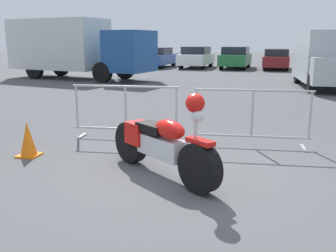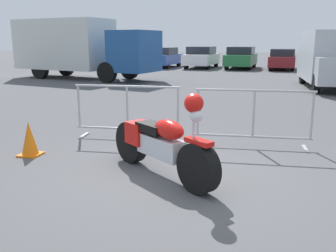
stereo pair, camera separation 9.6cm
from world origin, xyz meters
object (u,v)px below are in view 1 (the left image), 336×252
box_truck (73,46)px  parked_car_blue (159,57)px  crowd_barrier_near (126,112)px  parked_car_white (196,57)px  pedestrian (304,58)px  parked_car_silver (123,57)px  parked_car_green (236,58)px  crowd_barrier_far (252,117)px  traffic_cone (28,140)px  delivery_van (326,57)px  parked_car_red (89,56)px  parked_car_maroon (277,59)px  motorcycle (161,143)px

box_truck → parked_car_blue: bearing=89.8°
crowd_barrier_near → parked_car_white: (-1.98, 20.05, 0.21)m
box_truck → pedestrian: box_truck is taller
parked_car_silver → parked_car_green: parked_car_green is taller
box_truck → parked_car_blue: 9.35m
crowd_barrier_far → box_truck: size_ratio=0.26×
crowd_barrier_near → parked_car_white: 20.15m
box_truck → traffic_cone: 13.56m
parked_car_green → parked_car_white: bearing=94.9°
delivery_van → parked_car_blue: 14.03m
crowd_barrier_far → parked_car_red: size_ratio=0.48×
crowd_barrier_near → parked_car_green: parked_car_green is taller
parked_car_red → traffic_cone: bearing=-153.2°
box_truck → parked_car_blue: (2.03, 9.08, -0.91)m
crowd_barrier_near → parked_car_silver: bearing=110.7°
box_truck → delivery_van: (11.91, -0.86, -0.39)m
parked_car_red → parked_car_silver: parked_car_red is taller
delivery_van → crowd_barrier_near: bearing=-30.8°
crowd_barrier_far → parked_car_red: bearing=122.6°
box_truck → parked_car_white: (4.80, 9.25, -0.87)m
crowd_barrier_near → parked_car_maroon: (3.56, 19.81, 0.14)m
parked_car_white → pedestrian: (6.90, -3.69, 0.16)m
parked_car_silver → parked_car_maroon: parked_car_silver is taller
pedestrian → parked_car_silver: bearing=101.7°
crowd_barrier_far → parked_car_maroon: bearing=86.8°
traffic_cone → pedestrian: bearing=71.1°
crowd_barrier_near → parked_car_white: size_ratio=0.47×
crowd_barrier_near → parked_car_maroon: bearing=79.8°
crowd_barrier_near → parked_car_white: bearing=95.6°
parked_car_silver → parked_car_green: (8.32, 0.15, 0.04)m
pedestrian → parked_car_maroon: bearing=49.2°
delivery_van → parked_car_maroon: (-1.57, 9.88, -0.54)m
parked_car_blue → crowd_barrier_near: bearing=-162.7°
delivery_van → parked_car_green: delivery_van is taller
crowd_barrier_far → parked_car_red: (-12.74, 19.94, 0.19)m
delivery_van → traffic_cone: delivery_van is taller
crowd_barrier_far → parked_car_maroon: size_ratio=0.51×
delivery_van → parked_car_blue: size_ratio=1.18×
pedestrian → crowd_barrier_near: bearing=-168.9°
parked_car_blue → pedestrian: bearing=-106.2°
parked_car_maroon → pedestrian: 3.72m
crowd_barrier_near → parked_car_blue: bearing=103.4°
motorcycle → parked_car_green: bearing=128.6°
parked_car_red → pedestrian: 15.63m
motorcycle → pedestrian: pedestrian is taller
box_truck → parked_car_maroon: (10.34, 9.01, -0.94)m
crowd_barrier_far → parked_car_green: (-1.65, 20.10, 0.21)m
parked_car_green → traffic_cone: size_ratio=7.69×
crowd_barrier_far → parked_car_maroon: parked_car_maroon is taller
parked_car_red → motorcycle: bearing=-148.3°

